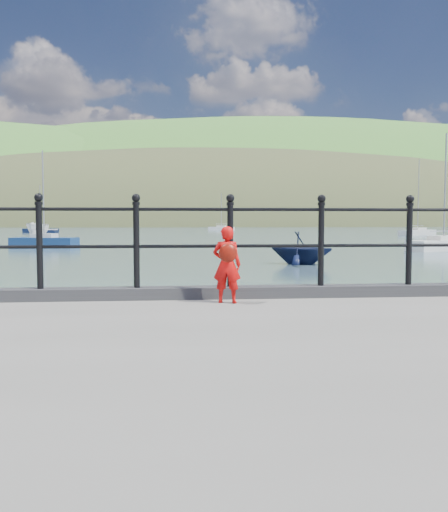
{
  "coord_description": "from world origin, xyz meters",
  "views": [
    {
      "loc": [
        -0.13,
        -7.09,
        2.01
      ],
      "look_at": [
        0.51,
        -0.2,
        1.55
      ],
      "focal_mm": 38.0,
      "sensor_mm": 36.0,
      "label": 1
    }
  ],
  "objects": [
    {
      "name": "sailboat_left",
      "position": [
        -21.41,
        82.58,
        0.34
      ],
      "size": [
        5.68,
        2.79,
        7.83
      ],
      "rotation": [
        0.0,
        0.0,
        -0.21
      ],
      "color": "black",
      "rests_on": "ground"
    },
    {
      "name": "kerb",
      "position": [
        0.0,
        -0.15,
        1.07
      ],
      "size": [
        60.0,
        0.3,
        0.15
      ],
      "primitive_type": "cube",
      "color": "#28282B",
      "rests_on": "quay"
    },
    {
      "name": "launch_white",
      "position": [
        -15.02,
        54.49,
        0.91
      ],
      "size": [
        2.16,
        4.82,
        1.81
      ],
      "primitive_type": "imported",
      "rotation": [
        0.0,
        0.0,
        -0.09
      ],
      "color": "white",
      "rests_on": "ground"
    },
    {
      "name": "sailboat_near",
      "position": [
        17.78,
        27.33,
        0.34
      ],
      "size": [
        5.84,
        3.82,
        7.92
      ],
      "rotation": [
        0.0,
        0.0,
        0.43
      ],
      "color": "silver",
      "rests_on": "ground"
    },
    {
      "name": "launch_navy",
      "position": [
        5.67,
        17.12,
        0.75
      ],
      "size": [
        3.74,
        3.62,
        1.51
      ],
      "primitive_type": "imported",
      "rotation": [
        0.0,
        0.0,
        1.0
      ],
      "color": "black",
      "rests_on": "ground"
    },
    {
      "name": "sailboat_port",
      "position": [
        -9.99,
        35.49,
        0.34
      ],
      "size": [
        5.34,
        2.97,
        7.51
      ],
      "rotation": [
        0.0,
        0.0,
        -0.28
      ],
      "color": "navy",
      "rests_on": "ground"
    },
    {
      "name": "railing",
      "position": [
        0.0,
        -0.15,
        1.82
      ],
      "size": [
        18.11,
        0.11,
        1.2
      ],
      "color": "black",
      "rests_on": "kerb"
    },
    {
      "name": "sailboat_far",
      "position": [
        33.49,
        64.82,
        0.34
      ],
      "size": [
        7.06,
        6.37,
        10.54
      ],
      "rotation": [
        0.0,
        0.0,
        0.69
      ],
      "color": "beige",
      "rests_on": "ground"
    },
    {
      "name": "ground",
      "position": [
        0.0,
        0.0,
        0.0
      ],
      "size": [
        600.0,
        600.0,
        0.0
      ],
      "primitive_type": "plane",
      "color": "#2D4251",
      "rests_on": "ground"
    },
    {
      "name": "far_shore",
      "position": [
        38.34,
        239.41,
        -22.57
      ],
      "size": [
        830.0,
        200.0,
        156.0
      ],
      "color": "#333A21",
      "rests_on": "ground"
    },
    {
      "name": "child",
      "position": [
        0.51,
        -0.58,
        1.48
      ],
      "size": [
        0.39,
        0.34,
        0.94
      ],
      "rotation": [
        0.0,
        0.0,
        2.88
      ],
      "color": "red",
      "rests_on": "quay"
    },
    {
      "name": "sailboat_deep",
      "position": [
        9.51,
        101.19,
        0.34
      ],
      "size": [
        5.3,
        3.39,
        7.71
      ],
      "rotation": [
        0.0,
        0.0,
        -0.4
      ],
      "color": "white",
      "rests_on": "ground"
    }
  ]
}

